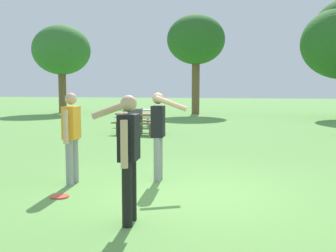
{
  "coord_description": "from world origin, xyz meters",
  "views": [
    {
      "loc": [
        1.18,
        -6.5,
        1.74
      ],
      "look_at": [
        -0.58,
        1.1,
        1.0
      ],
      "focal_mm": 43.82,
      "sensor_mm": 36.0,
      "label": 1
    }
  ],
  "objects": [
    {
      "name": "person_thrower",
      "position": [
        -0.69,
        0.82,
        0.96
      ],
      "size": [
        0.72,
        0.61,
        1.64
      ],
      "color": "gray",
      "rests_on": "ground"
    },
    {
      "name": "trash_can_beside_table",
      "position": [
        -3.45,
        8.06,
        0.48
      ],
      "size": [
        0.59,
        0.59,
        0.96
      ],
      "color": "#515156",
      "rests_on": "ground"
    },
    {
      "name": "frisbee",
      "position": [
        -1.93,
        -0.69,
        0.01
      ],
      "size": [
        0.29,
        0.29,
        0.03
      ],
      "primitive_type": "cylinder",
      "color": "#E04733",
      "rests_on": "ground"
    },
    {
      "name": "tree_tall_left",
      "position": [
        -12.22,
        19.31,
        4.22
      ],
      "size": [
        3.93,
        3.93,
        5.93
      ],
      "color": "brown",
      "rests_on": "ground"
    },
    {
      "name": "tree_broad_center",
      "position": [
        -3.11,
        20.09,
        4.75
      ],
      "size": [
        3.75,
        3.75,
        6.41
      ],
      "color": "brown",
      "rests_on": "ground"
    },
    {
      "name": "person_catcher",
      "position": [
        -0.47,
        -1.63,
        0.96
      ],
      "size": [
        0.72,
        0.61,
        1.64
      ],
      "color": "black",
      "rests_on": "ground"
    },
    {
      "name": "picnic_table_far",
      "position": [
        -4.21,
        10.88,
        0.56
      ],
      "size": [
        1.77,
        1.51,
        0.77
      ],
      "color": "beige",
      "rests_on": "ground"
    },
    {
      "name": "person_bystander",
      "position": [
        -2.13,
        0.18,
        0.94
      ],
      "size": [
        0.25,
        0.61,
        1.64
      ],
      "color": "gray",
      "rests_on": "ground"
    },
    {
      "name": "picnic_table_near",
      "position": [
        -3.29,
        8.17,
        0.56
      ],
      "size": [
        1.88,
        1.64,
        0.77
      ],
      "color": "olive",
      "rests_on": "ground"
    },
    {
      "name": "ground_plane",
      "position": [
        0.0,
        0.0,
        0.0
      ],
      "size": [
        120.0,
        120.0,
        0.0
      ],
      "primitive_type": "plane",
      "color": "#609947"
    }
  ]
}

